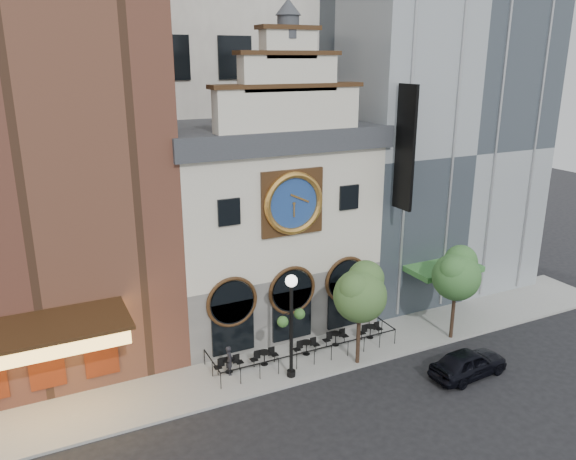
# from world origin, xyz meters

# --- Properties ---
(ground) EXTENTS (120.00, 120.00, 0.00)m
(ground) POSITION_xyz_m (0.00, 0.00, 0.00)
(ground) COLOR black
(ground) RESTS_ON ground
(sidewalk) EXTENTS (44.00, 5.00, 0.15)m
(sidewalk) POSITION_xyz_m (0.00, 2.50, 0.07)
(sidewalk) COLOR gray
(sidewalk) RESTS_ON ground
(clock_building) EXTENTS (12.60, 8.78, 18.65)m
(clock_building) POSITION_xyz_m (0.00, 7.82, 6.69)
(clock_building) COLOR #605E5B
(clock_building) RESTS_ON ground
(theater_building) EXTENTS (14.00, 15.60, 25.00)m
(theater_building) POSITION_xyz_m (-13.00, 9.96, 12.60)
(theater_building) COLOR brown
(theater_building) RESTS_ON ground
(retail_building) EXTENTS (14.00, 14.40, 20.00)m
(retail_building) POSITION_xyz_m (12.99, 9.99, 10.14)
(retail_building) COLOR gray
(retail_building) RESTS_ON ground
(office_tower) EXTENTS (20.00, 16.00, 40.00)m
(office_tower) POSITION_xyz_m (0.00, 20.00, 20.00)
(office_tower) COLOR silver
(office_tower) RESTS_ON ground
(cafe_railing) EXTENTS (10.60, 2.60, 0.90)m
(cafe_railing) POSITION_xyz_m (0.00, 2.50, 0.60)
(cafe_railing) COLOR black
(cafe_railing) RESTS_ON sidewalk
(bistro_0) EXTENTS (1.58, 0.68, 0.90)m
(bistro_0) POSITION_xyz_m (-4.40, 2.50, 0.61)
(bistro_0) COLOR black
(bistro_0) RESTS_ON sidewalk
(bistro_1) EXTENTS (1.58, 0.68, 0.90)m
(bistro_1) POSITION_xyz_m (-2.41, 2.40, 0.61)
(bistro_1) COLOR black
(bistro_1) RESTS_ON sidewalk
(bistro_2) EXTENTS (1.58, 0.68, 0.90)m
(bistro_2) POSITION_xyz_m (0.14, 2.37, 0.61)
(bistro_2) COLOR black
(bistro_2) RESTS_ON sidewalk
(bistro_3) EXTENTS (1.58, 0.68, 0.90)m
(bistro_3) POSITION_xyz_m (2.14, 2.56, 0.61)
(bistro_3) COLOR black
(bistro_3) RESTS_ON sidewalk
(bistro_4) EXTENTS (1.58, 0.68, 0.90)m
(bistro_4) POSITION_xyz_m (4.43, 2.43, 0.61)
(bistro_4) COLOR black
(bistro_4) RESTS_ON sidewalk
(car_right) EXTENTS (4.56, 2.10, 1.51)m
(car_right) POSITION_xyz_m (6.82, -3.08, 0.76)
(car_right) COLOR black
(car_right) RESTS_ON ground
(pedestrian) EXTENTS (0.48, 0.64, 1.60)m
(pedestrian) POSITION_xyz_m (-4.41, 2.34, 0.95)
(pedestrian) COLOR black
(pedestrian) RESTS_ON sidewalk
(lamppost) EXTENTS (1.73, 1.00, 5.63)m
(lamppost) POSITION_xyz_m (-1.61, 0.75, 3.63)
(lamppost) COLOR black
(lamppost) RESTS_ON sidewalk
(tree_left) EXTENTS (2.93, 2.83, 5.65)m
(tree_left) POSITION_xyz_m (2.28, 0.44, 4.29)
(tree_left) COLOR #382619
(tree_left) RESTS_ON sidewalk
(tree_right) EXTENTS (2.88, 2.77, 5.54)m
(tree_right) POSITION_xyz_m (8.83, 0.44, 4.22)
(tree_right) COLOR #382619
(tree_right) RESTS_ON sidewalk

